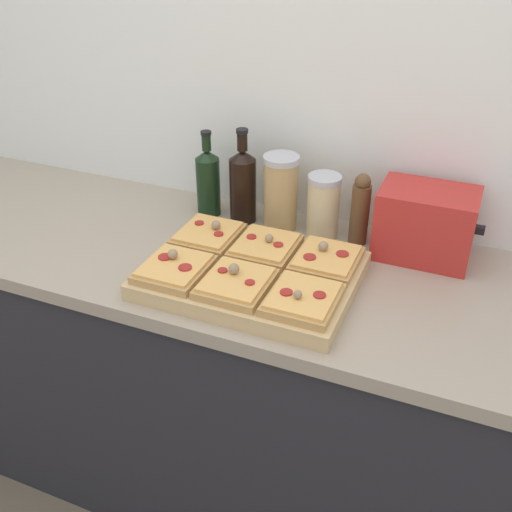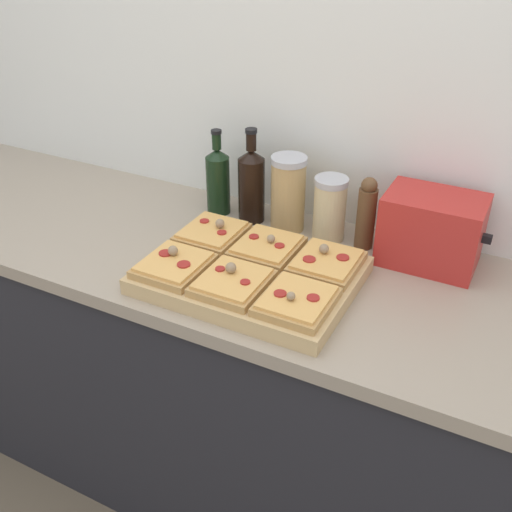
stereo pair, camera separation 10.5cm
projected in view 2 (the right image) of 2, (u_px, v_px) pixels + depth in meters
name	position (u px, v px, depth m)	size (l,w,h in m)	color
wall_back	(309.00, 107.00, 1.74)	(6.00, 0.06, 2.50)	silver
kitchen_counter	(254.00, 384.00, 1.88)	(2.63, 0.67, 0.92)	#232328
cutting_board	(251.00, 275.00, 1.54)	(0.53, 0.39, 0.04)	tan
pizza_slice_back_left	(212.00, 233.00, 1.66)	(0.16, 0.18, 0.05)	tan
pizza_slice_back_center	(267.00, 247.00, 1.59)	(0.16, 0.18, 0.05)	tan
pizza_slice_back_right	(327.00, 262.00, 1.52)	(0.16, 0.18, 0.05)	tan
pizza_slice_front_left	(174.00, 265.00, 1.51)	(0.16, 0.18, 0.05)	tan
pizza_slice_front_center	(233.00, 282.00, 1.45)	(0.16, 0.18, 0.05)	tan
pizza_slice_front_right	(297.00, 301.00, 1.38)	(0.16, 0.18, 0.05)	tan
olive_oil_bottle	(218.00, 180.00, 1.83)	(0.07, 0.07, 0.27)	black
wine_bottle	(251.00, 184.00, 1.78)	(0.08, 0.08, 0.29)	black
grain_jar_tall	(288.00, 193.00, 1.74)	(0.10, 0.10, 0.23)	tan
grain_jar_short	(330.00, 209.00, 1.70)	(0.10, 0.10, 0.19)	beige
pepper_mill	(366.00, 214.00, 1.65)	(0.05, 0.05, 0.21)	brown
toaster_oven	(432.00, 230.00, 1.58)	(0.28, 0.17, 0.20)	red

